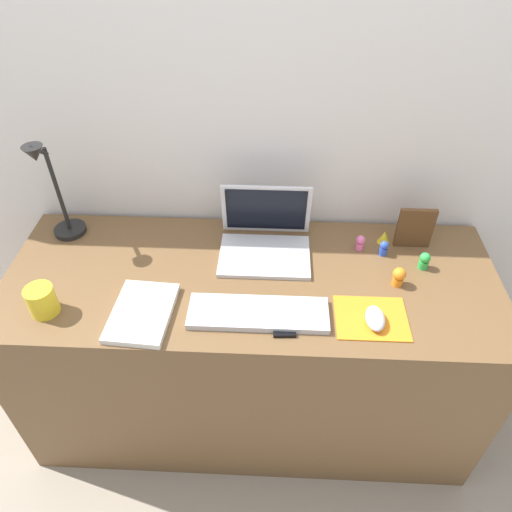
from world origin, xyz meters
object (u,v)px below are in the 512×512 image
laptop (265,235)px  coffee_mug (42,301)px  desk_lamp (54,194)px  toy_figurine_blue (384,248)px  toy_figurine_orange (399,276)px  toy_figurine_green (424,260)px  mouse (375,318)px  toy_figurine_yellow (384,237)px  notebook_pad (142,313)px  toy_figurine_pink (360,242)px  picture_frame (415,228)px  keyboard (258,313)px  cell_phone (284,319)px

laptop → coffee_mug: laptop is taller
desk_lamp → toy_figurine_blue: 1.10m
toy_figurine_orange → toy_figurine_green: bearing=40.3°
desk_lamp → mouse: bearing=-19.0°
laptop → toy_figurine_yellow: bearing=6.7°
notebook_pad → desk_lamp: bearing=138.0°
coffee_mug → toy_figurine_pink: (0.96, 0.33, -0.02)m
picture_frame → toy_figurine_green: picture_frame is taller
desk_lamp → toy_figurine_green: bearing=-4.9°
keyboard → toy_figurine_blue: 0.50m
laptop → keyboard: 0.31m
toy_figurine_green → toy_figurine_orange: 0.13m
mouse → toy_figurine_green: 0.31m
laptop → notebook_pad: size_ratio=1.25×
notebook_pad → toy_figurine_blue: size_ratio=4.48×
mouse → picture_frame: picture_frame is taller
desk_lamp → picture_frame: bearing=0.4°
mouse → picture_frame: (0.17, 0.36, 0.05)m
desk_lamp → toy_figurine_blue: size_ratio=7.03×
notebook_pad → toy_figurine_green: toy_figurine_green is taller
picture_frame → coffee_mug: picture_frame is taller
notebook_pad → keyboard: bearing=6.0°
picture_frame → toy_figurine_pink: (-0.18, -0.03, -0.05)m
coffee_mug → picture_frame: bearing=17.5°
desk_lamp → toy_figurine_blue: desk_lamp is taller
keyboard → desk_lamp: bearing=153.7°
keyboard → desk_lamp: (-0.68, 0.34, 0.17)m
laptop → keyboard: size_ratio=0.73×
keyboard → toy_figurine_blue: (0.41, 0.29, 0.02)m
laptop → mouse: 0.46m
cell_phone → picture_frame: (0.43, 0.36, 0.07)m
toy_figurine_orange → toy_figurine_pink: 0.19m
desk_lamp → toy_figurine_orange: size_ratio=5.80×
toy_figurine_orange → desk_lamp: bearing=170.5°
picture_frame → toy_figurine_blue: (-0.10, -0.05, -0.05)m
coffee_mug → toy_figurine_blue: 1.08m
desk_lamp → picture_frame: size_ratio=2.51×
notebook_pad → toy_figurine_green: size_ratio=4.03×
laptop → toy_figurine_green: laptop is taller
cell_phone → picture_frame: picture_frame is taller
laptop → picture_frame: size_ratio=2.00×
keyboard → notebook_pad: size_ratio=1.71×
cell_phone → toy_figurine_yellow: 0.51m
notebook_pad → toy_figurine_yellow: bearing=29.8°
toy_figurine_blue → toy_figurine_yellow: 0.07m
picture_frame → coffee_mug: 1.19m
mouse → desk_lamp: size_ratio=0.26×
mouse → keyboard: bearing=177.7°
toy_figurine_yellow → toy_figurine_pink: bearing=-154.8°
keyboard → toy_figurine_blue: size_ratio=7.66×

